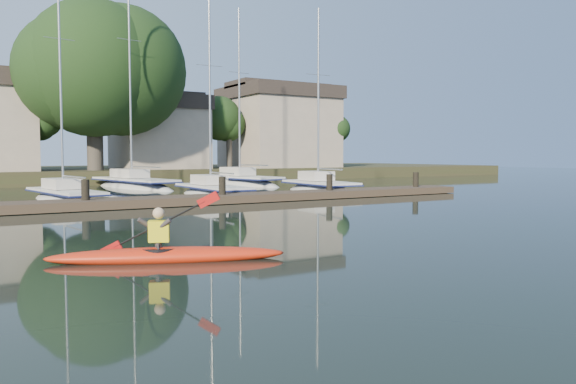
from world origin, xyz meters
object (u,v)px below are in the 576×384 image
kayak (166,252)px  dock (158,201)px  sailboat_7 (242,188)px  sailboat_2 (65,204)px  sailboat_3 (212,199)px  sailboat_4 (320,195)px  sailboat_6 (134,191)px

kayak → dock: size_ratio=0.14×
sailboat_7 → sailboat_2: bearing=-158.6°
kayak → dock: 12.91m
sailboat_2 → sailboat_3: sailboat_2 is taller
kayak → sailboat_4: 22.22m
dock → sailboat_4: sailboat_4 is taller
sailboat_2 → sailboat_6: (5.78, 8.75, -0.03)m
kayak → dock: (3.91, 12.31, 0.02)m
sailboat_3 → sailboat_4: (6.82, -0.17, -0.02)m
dock → sailboat_2: bearing=121.7°
sailboat_6 → sailboat_2: bearing=-133.8°
kayak → sailboat_4: (15.07, 16.33, -0.38)m
dock → sailboat_3: sailboat_3 is taller
dock → sailboat_3: 6.04m
sailboat_6 → sailboat_3: bearing=-91.1°
sailboat_3 → sailboat_6: (-1.53, 9.36, -0.01)m
dock → sailboat_7: size_ratio=2.43×
kayak → dock: kayak is taller
sailboat_3 → sailboat_6: bearing=98.8°
kayak → sailboat_3: 18.45m
sailboat_7 → sailboat_3: bearing=-134.7°
sailboat_6 → sailboat_7: size_ratio=1.19×
dock → sailboat_6: bearing=78.3°
dock → sailboat_3: bearing=44.0°
sailboat_3 → dock: bearing=-136.5°
kayak → sailboat_4: sailboat_4 is taller
dock → sailboat_7: (10.42, 12.88, -0.41)m
sailboat_3 → sailboat_7: 10.61m
dock → sailboat_2: (-2.97, 4.80, -0.37)m
sailboat_3 → sailboat_6: size_ratio=0.72×
sailboat_6 → sailboat_7: (7.62, -0.67, -0.02)m
sailboat_2 → sailboat_6: bearing=48.1°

